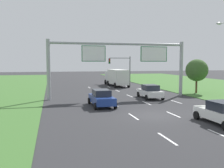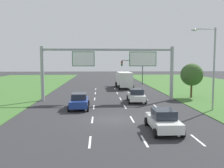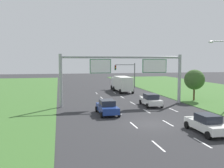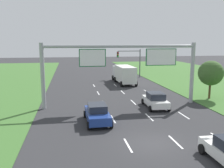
% 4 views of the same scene
% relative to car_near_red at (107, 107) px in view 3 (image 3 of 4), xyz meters
% --- Properties ---
extents(ground_plane, '(200.00, 200.00, 0.00)m').
position_rel_car_near_red_xyz_m(ground_plane, '(3.30, -5.30, -0.82)').
color(ground_plane, '#2D2D30').
extents(lane_dashes_inner_left, '(0.14, 44.40, 0.01)m').
position_rel_car_near_red_xyz_m(lane_dashes_inner_left, '(1.55, -2.30, -0.82)').
color(lane_dashes_inner_left, white).
rests_on(lane_dashes_inner_left, ground_plane).
extents(lane_dashes_inner_right, '(0.14, 44.40, 0.01)m').
position_rel_car_near_red_xyz_m(lane_dashes_inner_right, '(5.05, -2.30, -0.82)').
color(lane_dashes_inner_right, white).
rests_on(lane_dashes_inner_right, ground_plane).
extents(lane_dashes_slip, '(0.14, 44.40, 0.01)m').
position_rel_car_near_red_xyz_m(lane_dashes_slip, '(8.55, -2.30, -0.82)').
color(lane_dashes_slip, white).
rests_on(lane_dashes_slip, ground_plane).
extents(car_near_red, '(2.21, 4.52, 1.66)m').
position_rel_car_near_red_xyz_m(car_near_red, '(0.00, 0.00, 0.00)').
color(car_near_red, navy).
rests_on(car_near_red, ground_plane).
extents(car_lead_silver, '(2.37, 4.41, 1.65)m').
position_rel_car_near_red_xyz_m(car_lead_silver, '(6.81, 3.99, -0.00)').
color(car_lead_silver, white).
rests_on(car_lead_silver, ground_plane).
extents(car_mid_lane, '(2.08, 4.41, 1.62)m').
position_rel_car_near_red_xyz_m(car_mid_lane, '(6.84, -9.08, -0.03)').
color(car_mid_lane, white).
rests_on(car_mid_lane, ground_plane).
extents(box_truck, '(2.85, 8.40, 3.04)m').
position_rel_car_near_red_xyz_m(box_truck, '(6.86, 20.26, 0.84)').
color(box_truck, silver).
rests_on(box_truck, ground_plane).
extents(sign_gantry, '(17.24, 0.44, 7.00)m').
position_rel_car_near_red_xyz_m(sign_gantry, '(3.59, 5.45, 4.06)').
color(sign_gantry, '#9EA0A5').
rests_on(sign_gantry, ground_plane).
extents(traffic_light_mast, '(4.76, 0.49, 5.60)m').
position_rel_car_near_red_xyz_m(traffic_light_mast, '(9.64, 26.82, 3.04)').
color(traffic_light_mast, '#47494F').
rests_on(traffic_light_mast, ground_plane).
extents(street_lamp, '(2.61, 0.32, 8.50)m').
position_rel_car_near_red_xyz_m(street_lamp, '(13.54, -1.83, 4.25)').
color(street_lamp, '#9EA0A5').
rests_on(street_lamp, ground_plane).
extents(roadside_tree_mid, '(3.08, 3.08, 4.80)m').
position_rel_car_near_red_xyz_m(roadside_tree_mid, '(14.93, 6.88, 2.42)').
color(roadside_tree_mid, '#513823').
rests_on(roadside_tree_mid, ground_plane).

